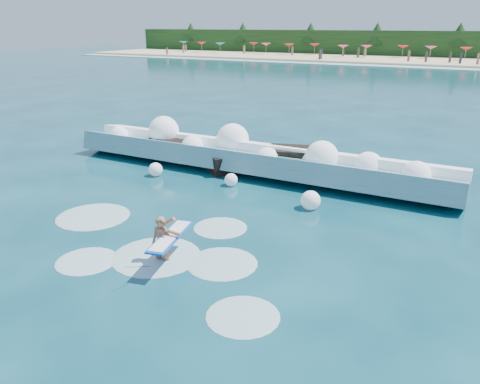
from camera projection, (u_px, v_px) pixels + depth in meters
The scene contains 11 objects.
ground at pixel (165, 241), 14.08m from camera, with size 200.00×200.00×0.00m, color #083440.
beach at pixel (445, 62), 78.71m from camera, with size 140.00×20.00×0.40m, color tan.
wet_band at pixel (437, 68), 69.64m from camera, with size 140.00×5.00×0.08m, color silver.
treeline at pixel (453, 45), 86.22m from camera, with size 140.00×4.00×5.00m, color black.
breaking_wave at pixel (252, 159), 20.67m from camera, with size 17.47×2.74×1.51m.
rock_cluster at pixel (224, 157), 21.53m from camera, with size 7.99×3.19×1.29m.
surfer_with_board at pixel (164, 242), 12.69m from camera, with size 1.07×2.81×1.57m.
wave_spray at pixel (249, 149), 20.57m from camera, with size 15.13×4.77×2.05m.
surf_foam at pixel (151, 246), 13.79m from camera, with size 9.28×5.66×0.13m.
beach_umbrellas at pixel (447, 48), 80.28m from camera, with size 114.00×6.69×0.50m.
beachgoers at pixel (468, 58), 74.82m from camera, with size 101.75×13.95×1.94m.
Camera 1 is at (8.02, -10.17, 6.17)m, focal length 35.00 mm.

